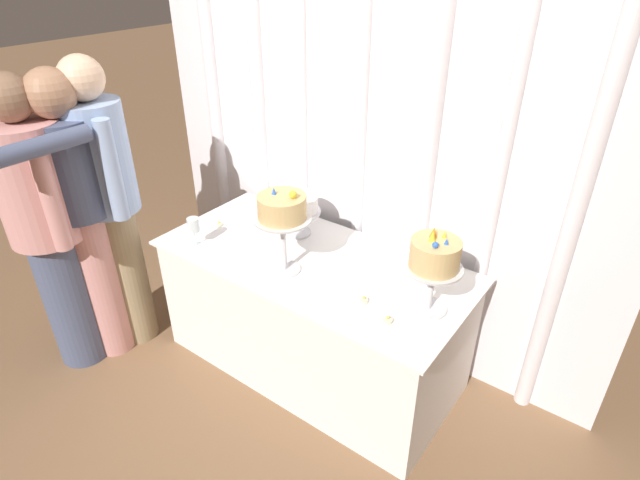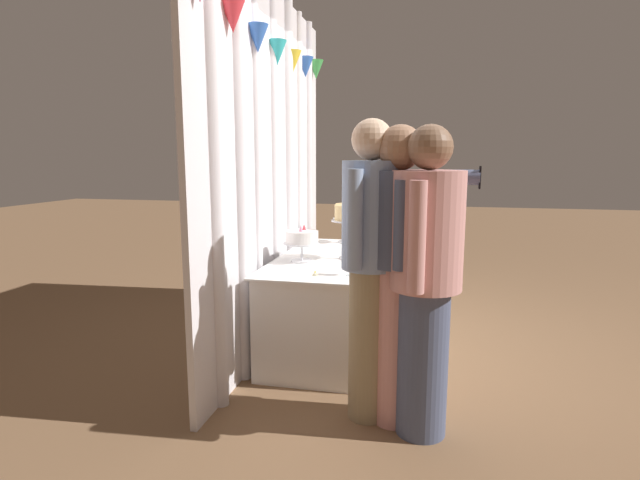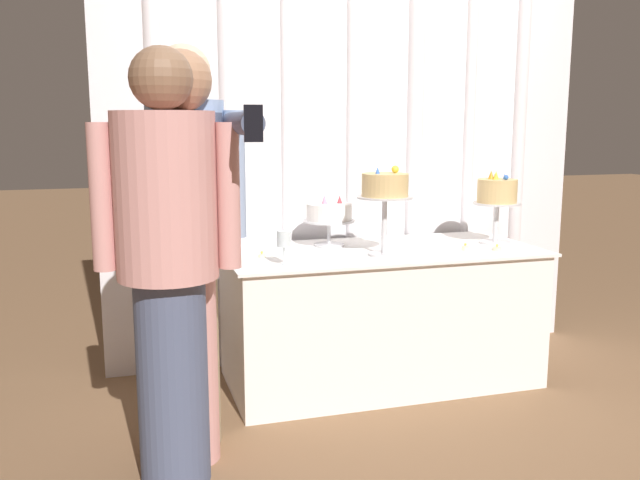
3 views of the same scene
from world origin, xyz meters
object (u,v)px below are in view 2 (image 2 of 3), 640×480
object	(u,v)px
tealight_near_right	(366,244)
guest_girl_blue_dress	(399,261)
cake_display_rightmost	(347,213)
wine_glass	(351,257)
tealight_near_left	(357,247)
guest_man_pink_jacket	(426,273)
tealight_far_left	(315,274)
cake_display_leftmost	(302,239)
guest_man_dark_suit	(370,258)
cake_display_center	(350,216)
cake_table	(330,301)

from	to	relation	value
tealight_near_right	guest_girl_blue_dress	world-z (taller)	guest_girl_blue_dress
cake_display_rightmost	guest_girl_blue_dress	xyz separation A→B (m)	(-1.74, -0.58, -0.06)
wine_glass	tealight_near_left	size ratio (longest dim) A/B	4.31
guest_man_pink_jacket	cake_display_rightmost	bearing A→B (deg)	21.78
cake_display_rightmost	wine_glass	size ratio (longest dim) A/B	2.43
tealight_far_left	cake_display_rightmost	bearing A→B (deg)	0.63
cake_display_leftmost	guest_girl_blue_dress	xyz separation A→B (m)	(-0.83, -0.77, 0.04)
guest_man_dark_suit	cake_display_leftmost	bearing A→B (deg)	36.89
wine_glass	guest_man_pink_jacket	size ratio (longest dim) A/B	0.10
cake_display_leftmost	cake_display_center	xyz separation A→B (m)	(0.19, -0.33, 0.16)
cake_display_center	tealight_near_right	size ratio (longest dim) A/B	10.14
wine_glass	tealight_far_left	bearing A→B (deg)	104.38
wine_glass	tealight_far_left	xyz separation A→B (m)	(-0.06, 0.23, -0.11)
cake_display_rightmost	wine_glass	xyz separation A→B (m)	(-1.26, -0.24, -0.15)
wine_glass	guest_man_pink_jacket	world-z (taller)	guest_man_pink_jacket
cake_display_rightmost	guest_girl_blue_dress	distance (m)	1.83
guest_man_dark_suit	guest_girl_blue_dress	distance (m)	0.16
cake_display_center	cake_display_rightmost	size ratio (longest dim) A/B	1.12
cake_display_rightmost	wine_glass	bearing A→B (deg)	-169.13
cake_table	tealight_near_left	xyz separation A→B (m)	(0.41, -0.15, 0.37)
tealight_far_left	tealight_near_left	bearing A→B (deg)	-6.37
tealight_near_right	guest_man_dark_suit	world-z (taller)	guest_man_dark_suit
cake_display_leftmost	tealight_near_left	distance (m)	0.74
cake_table	guest_girl_blue_dress	xyz separation A→B (m)	(-1.07, -0.60, 0.57)
tealight_near_left	guest_girl_blue_dress	distance (m)	1.56
tealight_far_left	guest_girl_blue_dress	distance (m)	0.73
cake_table	cake_display_rightmost	world-z (taller)	cake_display_rightmost
cake_table	cake_display_leftmost	distance (m)	0.61
guest_man_pink_jacket	guest_girl_blue_dress	xyz separation A→B (m)	(0.08, 0.15, 0.04)
cake_table	guest_girl_blue_dress	bearing A→B (deg)	-150.67
tealight_far_left	guest_man_dark_suit	world-z (taller)	guest_man_dark_suit
guest_girl_blue_dress	tealight_near_left	bearing A→B (deg)	16.81
cake_display_leftmost	tealight_far_left	distance (m)	0.49
tealight_near_left	guest_man_dark_suit	world-z (taller)	guest_man_dark_suit
wine_glass	cake_display_center	bearing A→B (deg)	10.43
wine_glass	cake_display_leftmost	bearing A→B (deg)	50.29
cake_display_leftmost	guest_girl_blue_dress	distance (m)	1.13
guest_man_dark_suit	guest_man_pink_jacket	size ratio (longest dim) A/B	1.02
cake_table	cake_display_center	distance (m)	0.71
tealight_near_right	guest_man_pink_jacket	world-z (taller)	guest_man_pink_jacket
cake_table	guest_man_dark_suit	xyz separation A→B (m)	(-1.04, -0.44, 0.58)
tealight_near_left	guest_girl_blue_dress	world-z (taller)	guest_girl_blue_dress
wine_glass	tealight_far_left	distance (m)	0.26
tealight_near_right	cake_display_rightmost	bearing A→B (deg)	62.02
cake_display_rightmost	guest_girl_blue_dress	bearing A→B (deg)	-161.52
cake_display_rightmost	tealight_far_left	size ratio (longest dim) A/B	11.13
tealight_near_right	cake_table	bearing A→B (deg)	159.99
cake_table	tealight_far_left	xyz separation A→B (m)	(-0.65, -0.03, 0.37)
tealight_near_left	guest_man_pink_jacket	distance (m)	1.68
cake_table	tealight_far_left	bearing A→B (deg)	-176.94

